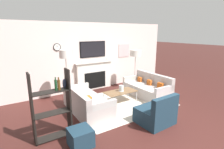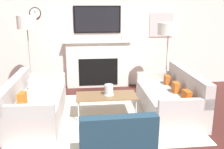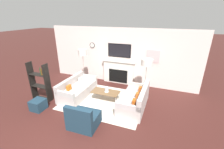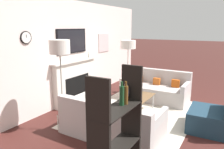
% 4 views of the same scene
% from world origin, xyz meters
% --- Properties ---
extents(fireplace_wall, '(7.37, 0.28, 2.70)m').
position_xyz_m(fireplace_wall, '(0.00, 4.60, 1.22)').
color(fireplace_wall, silver).
rests_on(fireplace_wall, ground_plane).
extents(area_rug, '(3.10, 2.44, 0.01)m').
position_xyz_m(area_rug, '(0.00, 2.66, 0.01)').
color(area_rug, beige).
rests_on(area_rug, ground_plane).
extents(couch_left, '(0.90, 1.88, 0.76)m').
position_xyz_m(couch_left, '(-1.24, 2.66, 0.28)').
color(couch_left, '#B4AAA7').
rests_on(couch_left, ground_plane).
extents(couch_right, '(0.89, 1.80, 0.82)m').
position_xyz_m(couch_right, '(1.25, 2.66, 0.28)').
color(couch_right, '#B4AAA7').
rests_on(couch_right, ground_plane).
extents(armchair, '(0.89, 0.79, 0.82)m').
position_xyz_m(armchair, '(0.01, 1.06, 0.27)').
color(armchair, '#1B3343').
rests_on(armchair, ground_plane).
extents(coffee_table, '(1.10, 0.55, 0.39)m').
position_xyz_m(coffee_table, '(0.04, 2.71, 0.37)').
color(coffee_table, brown).
rests_on(coffee_table, ground_plane).
extents(hurricane_candle, '(0.18, 0.18, 0.20)m').
position_xyz_m(hurricane_candle, '(0.09, 2.72, 0.48)').
color(hurricane_candle, silver).
rests_on(hurricane_candle, coffee_table).
extents(floor_lamp_left, '(0.38, 0.38, 1.80)m').
position_xyz_m(floor_lamp_left, '(-1.45, 3.63, 1.63)').
color(floor_lamp_left, '#9E998E').
rests_on(floor_lamp_left, ground_plane).
extents(floor_lamp_right, '(0.46, 0.46, 1.63)m').
position_xyz_m(floor_lamp_right, '(1.45, 3.63, 1.48)').
color(floor_lamp_right, '#9E998E').
rests_on(floor_lamp_right, ground_plane).
extents(shelf_unit, '(0.82, 0.28, 1.55)m').
position_xyz_m(shelf_unit, '(-2.39, 1.89, 0.76)').
color(shelf_unit, black).
rests_on(shelf_unit, ground_plane).
extents(ottoman, '(0.46, 0.46, 0.38)m').
position_xyz_m(ottoman, '(-2.01, 1.28, 0.19)').
color(ottoman, '#1B3343').
rests_on(ottoman, ground_plane).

